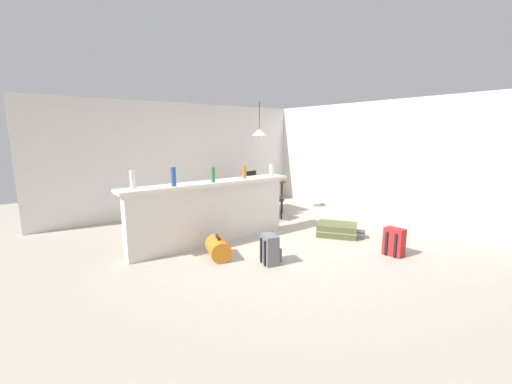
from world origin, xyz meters
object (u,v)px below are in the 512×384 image
Objects in this scene: bottle_green at (213,175)px; dining_chair_near_partition at (268,196)px; bottle_amber at (244,172)px; backpack_red at (394,242)px; suitcase_flat_olive at (337,230)px; bottle_white at (132,180)px; bottle_clear at (271,170)px; dining_chair_far_side at (247,188)px; duffel_bag_orange at (218,248)px; bottle_blue at (174,177)px; backpack_grey at (270,250)px; dining_table at (256,185)px; pendant_lamp at (259,132)px.

bottle_green reaches higher than dining_chair_near_partition.
bottle_amber is 2.65m from backpack_red.
bottle_green is 2.44m from suitcase_flat_olive.
bottle_clear is (2.46, -0.12, -0.02)m from bottle_white.
dining_chair_far_side is (0.23, 1.10, 0.00)m from dining_chair_near_partition.
suitcase_flat_olive is 1.14m from backpack_red.
bottle_clear is 1.05m from dining_chair_near_partition.
duffel_bag_orange is at bearing 170.77° from suitcase_flat_olive.
dining_chair_near_partition is at bearing 10.73° from bottle_white.
bottle_clear is (1.91, 0.04, -0.03)m from bottle_blue.
bottle_amber is at bearing 6.84° from bottle_green.
dining_chair_near_partition is 2.21× the size of backpack_grey.
bottle_blue is at bearing -145.47° from dining_chair_far_side.
bottle_clear is 1.86m from backpack_grey.
backpack_grey reaches higher than duffel_bag_orange.
dining_chair_near_partition is (1.06, 0.64, -0.63)m from bottle_amber.
bottle_green reaches higher than backpack_grey.
bottle_white is at bearing -169.27° from dining_chair_near_partition.
bottle_white is 3.07m from dining_chair_near_partition.
dining_table is (1.85, 1.30, -0.52)m from bottle_green.
suitcase_flat_olive is at bearing -9.23° from duffel_bag_orange.
dining_chair_near_partition is at bearing 51.36° from backpack_grey.
backpack_red is (3.12, -2.22, -0.97)m from bottle_white.
backpack_red reaches higher than suitcase_flat_olive.
bottle_green is 1.18m from duffel_bag_orange.
duffel_bag_orange is (-2.19, -1.83, -1.69)m from pendant_lamp.
backpack_red is at bearing -47.14° from bottle_green.
bottle_blue is 0.30× the size of dining_chair_far_side.
pendant_lamp is 0.89× the size of suitcase_flat_olive.
bottle_white is 0.28× the size of dining_chair_near_partition.
bottle_clear is (1.25, 0.05, -0.01)m from bottle_green.
bottle_white reaches higher than backpack_red.
pendant_lamp reaches higher than duffel_bag_orange.
dining_chair_near_partition is at bearing -109.70° from pendant_lamp.
bottle_clear is 2.01m from dining_chair_far_side.
bottle_green reaches higher than backpack_red.
backpack_red is (0.66, -2.10, -0.95)m from bottle_clear.
bottle_white reaches higher than dining_table.
duffel_bag_orange is (-2.12, -1.85, -0.50)m from dining_table.
bottle_amber reaches higher than dining_chair_far_side.
bottle_white is 1.57m from duffel_bag_orange.
bottle_white is at bearing -159.67° from dining_table.
pendant_lamp reaches higher than bottle_white.
dining_table is 0.60m from dining_chair_near_partition.
dining_chair_far_side reaches higher than duffel_bag_orange.
suitcase_flat_olive is 1.58× the size of duffel_bag_orange.
dining_chair_far_side is at bearing 53.26° from bottle_amber.
duffel_bag_orange is (-0.26, -0.56, -1.01)m from bottle_green.
duffel_bag_orange is (-0.93, -0.64, -1.00)m from bottle_amber.
bottle_blue is 0.68× the size of backpack_red.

